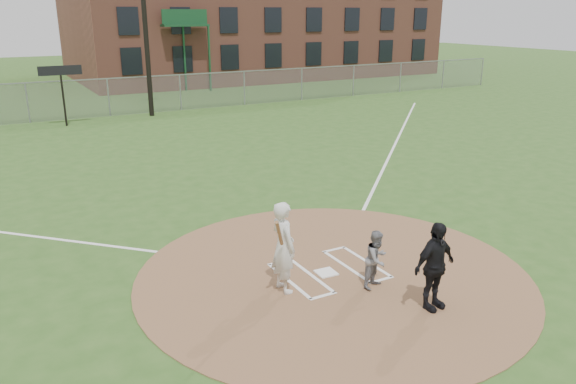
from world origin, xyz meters
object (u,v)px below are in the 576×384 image
catcher (377,259)px  umpire (435,266)px  batter_at_plate (283,247)px  home_plate (326,273)px

catcher → umpire: bearing=-92.9°
umpire → batter_at_plate: size_ratio=0.92×
umpire → batter_at_plate: (-2.12, 1.99, 0.08)m
home_plate → batter_at_plate: (-1.16, -0.22, 0.93)m
catcher → batter_at_plate: (-1.73, 0.78, 0.34)m
home_plate → batter_at_plate: size_ratio=0.22×
catcher → batter_at_plate: batter_at_plate is taller
home_plate → catcher: bearing=-60.3°
home_plate → umpire: size_ratio=0.24×
home_plate → batter_at_plate: batter_at_plate is taller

